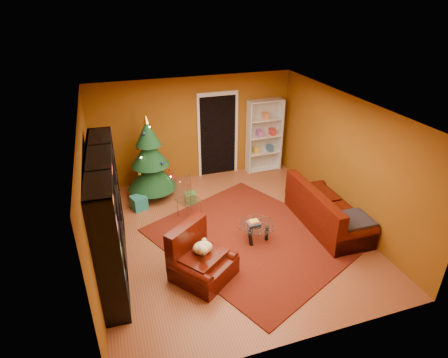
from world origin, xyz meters
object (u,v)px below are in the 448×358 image
object	(u,v)px
christmas_tree	(150,159)
armchair	(203,259)
dog	(203,248)
media_unit	(107,215)
gift_box_teal	(139,203)
acrylic_chair	(189,201)
coffee_table	(256,232)
gift_box_green	(190,198)
gift_box_red	(171,180)
white_bookshelf	(264,136)
sofa	(329,207)
rug	(251,237)

from	to	relation	value
christmas_tree	armchair	world-z (taller)	christmas_tree
dog	media_unit	bearing A→B (deg)	117.35
gift_box_teal	acrylic_chair	size ratio (longest dim) A/B	0.36
christmas_tree	coffee_table	bearing A→B (deg)	-55.34
gift_box_green	acrylic_chair	world-z (taller)	acrylic_chair
dog	gift_box_green	bearing A→B (deg)	44.66
gift_box_red	white_bookshelf	xyz separation A→B (m)	(2.55, 0.09, 0.84)
sofa	coffee_table	world-z (taller)	sofa
christmas_tree	sofa	world-z (taller)	christmas_tree
armchair	sofa	size ratio (longest dim) A/B	0.47
gift_box_green	acrylic_chair	bearing A→B (deg)	-105.34
gift_box_green	white_bookshelf	world-z (taller)	white_bookshelf
gift_box_red	dog	size ratio (longest dim) A/B	0.60
dog	coffee_table	bearing A→B (deg)	-10.45
armchair	acrylic_chair	xyz separation A→B (m)	(0.20, 1.89, 0.05)
sofa	coffee_table	xyz separation A→B (m)	(-1.61, -0.04, -0.25)
media_unit	christmas_tree	xyz separation A→B (m)	(1.03, 2.31, -0.09)
gift_box_green	christmas_tree	bearing A→B (deg)	143.40
media_unit	white_bookshelf	bearing A→B (deg)	37.44
sofa	armchair	bearing A→B (deg)	105.04
christmas_tree	acrylic_chair	distance (m)	1.44
rug	gift_box_red	world-z (taller)	gift_box_red
gift_box_green	sofa	world-z (taller)	sofa
acrylic_chair	dog	bearing A→B (deg)	-120.08
christmas_tree	gift_box_red	world-z (taller)	christmas_tree
coffee_table	rug	bearing A→B (deg)	117.89
christmas_tree	armchair	bearing A→B (deg)	-82.67
coffee_table	media_unit	bearing A→B (deg)	178.38
armchair	gift_box_teal	bearing A→B (deg)	69.89
christmas_tree	acrylic_chair	size ratio (longest dim) A/B	2.37
armchair	coffee_table	world-z (taller)	armchair
white_bookshelf	gift_box_green	bearing A→B (deg)	-154.92
media_unit	gift_box_green	xyz separation A→B (m)	(1.80, 1.74, -0.94)
gift_box_red	white_bookshelf	bearing A→B (deg)	1.94
rug	gift_box_teal	xyz separation A→B (m)	(-1.98, 1.81, 0.14)
dog	gift_box_red	bearing A→B (deg)	51.30
gift_box_teal	gift_box_red	distance (m)	1.30
christmas_tree	armchair	xyz separation A→B (m)	(0.40, -3.08, -0.60)
rug	armchair	size ratio (longest dim) A/B	3.64
media_unit	gift_box_green	distance (m)	2.68
sofa	coffee_table	distance (m)	1.63
gift_box_teal	armchair	world-z (taller)	armchair
armchair	christmas_tree	bearing A→B (deg)	60.44
acrylic_chair	christmas_tree	bearing A→B (deg)	92.83
white_bookshelf	acrylic_chair	distance (m)	3.07
white_bookshelf	armchair	xyz separation A→B (m)	(-2.67, -3.63, -0.58)
rug	gift_box_red	size ratio (longest dim) A/B	14.89
media_unit	sofa	world-z (taller)	media_unit
gift_box_green	sofa	size ratio (longest dim) A/B	0.12
gift_box_red	coffee_table	xyz separation A→B (m)	(1.14, -2.85, 0.07)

